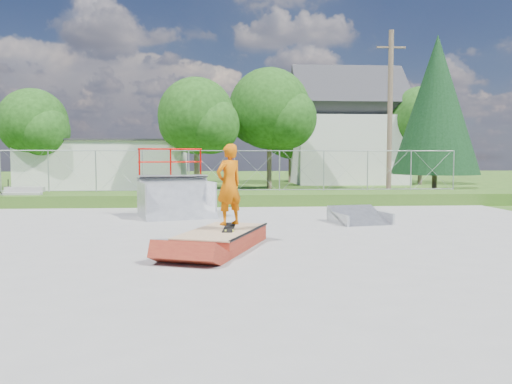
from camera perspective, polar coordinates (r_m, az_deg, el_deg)
ground at (r=11.71m, az=-0.88°, el=-5.81°), size 120.00×120.00×0.00m
concrete_pad at (r=11.71m, az=-0.88°, el=-5.71°), size 20.00×16.00×0.04m
grass_berm at (r=21.11m, az=-2.38°, el=-0.75°), size 24.00×3.00×0.50m
grind_box at (r=11.00m, az=-3.88°, el=-5.41°), size 2.15×2.96×0.40m
quarter_pipe at (r=16.45m, az=-9.03°, el=0.99°), size 2.77×2.54×2.29m
flat_bank_ramp at (r=15.24m, az=11.78°, el=-2.75°), size 1.74×1.82×0.45m
skateboard at (r=10.98m, az=-3.09°, el=-4.14°), size 0.33×0.82×0.13m
skater at (r=10.89m, az=-3.11°, el=0.48°), size 0.77×0.72×1.77m
concrete_stairs at (r=21.75m, az=-25.31°, el=-0.59°), size 1.50×1.60×0.80m
chain_link_fence at (r=22.04m, az=-2.48°, el=2.45°), size 20.00×0.06×1.80m
utility_building_flat at (r=34.32m, az=-16.57°, el=3.01°), size 10.00×6.00×3.00m
gable_house at (r=38.79m, az=10.29°, el=6.66°), size 8.40×6.08×8.94m
utility_pole at (r=24.98m, az=15.05°, el=8.47°), size 0.24×0.24×8.00m
tree_left_near at (r=29.46m, az=-6.38°, el=8.34°), size 4.76×4.48×6.65m
tree_center at (r=31.65m, az=2.09°, el=9.16°), size 5.44×5.12×7.60m
tree_left_far at (r=33.33m, az=-23.85°, el=7.00°), size 4.42×4.16×6.18m
tree_right_far at (r=38.46m, az=18.82°, el=7.58°), size 5.10×4.80×7.12m
tree_back_mid at (r=39.85m, az=4.30°, el=6.34°), size 4.08×3.84×5.70m
conifer_tree at (r=31.36m, az=19.91°, el=9.35°), size 5.04×5.04×9.10m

